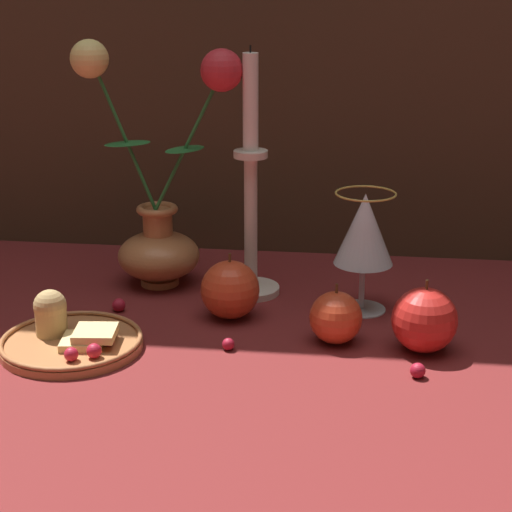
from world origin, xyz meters
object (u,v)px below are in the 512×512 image
object	(u,v)px
vase	(159,211)
candlestick	(251,205)
plate_with_pastries	(69,336)
wine_glass	(364,233)
apple_beside_vase	(336,318)
apple_near_glass	(424,320)
apple_at_table_edge	(230,290)

from	to	relation	value
vase	candlestick	xyz separation A→B (m)	(0.14, -0.02, 0.02)
plate_with_pastries	wine_glass	distance (m)	0.42
plate_with_pastries	apple_beside_vase	distance (m)	0.34
apple_near_glass	apple_at_table_edge	world-z (taller)	apple_near_glass
apple_beside_vase	apple_at_table_edge	distance (m)	0.16
apple_beside_vase	apple_at_table_edge	world-z (taller)	apple_at_table_edge
wine_glass	apple_near_glass	xyz separation A→B (m)	(0.08, -0.13, -0.07)
plate_with_pastries	apple_beside_vase	bearing A→B (deg)	9.99
candlestick	apple_at_table_edge	distance (m)	0.14
candlestick	wine_glass	bearing A→B (deg)	-15.93
apple_at_table_edge	wine_glass	bearing A→B (deg)	15.71
plate_with_pastries	apple_near_glass	xyz separation A→B (m)	(0.45, 0.05, 0.03)
vase	apple_beside_vase	world-z (taller)	vase
vase	apple_beside_vase	xyz separation A→B (m)	(0.27, -0.18, -0.08)
apple_beside_vase	apple_near_glass	size ratio (longest dim) A/B	0.85
apple_at_table_edge	apple_near_glass	bearing A→B (deg)	-16.48
wine_glass	apple_beside_vase	world-z (taller)	wine_glass
apple_at_table_edge	plate_with_pastries	bearing A→B (deg)	-146.63
plate_with_pastries	apple_at_table_edge	xyz separation A→B (m)	(0.19, 0.12, 0.03)
vase	apple_near_glass	distance (m)	0.43
candlestick	apple_at_table_edge	bearing A→B (deg)	-99.39
apple_near_glass	apple_at_table_edge	size ratio (longest dim) A/B	1.02
plate_with_pastries	wine_glass	world-z (taller)	wine_glass
apple_beside_vase	plate_with_pastries	bearing A→B (deg)	-170.01
vase	wine_glass	xyz separation A→B (m)	(0.30, -0.06, -0.00)
wine_glass	apple_beside_vase	bearing A→B (deg)	-105.69
plate_with_pastries	apple_at_table_edge	distance (m)	0.23
candlestick	vase	bearing A→B (deg)	173.40
apple_near_glass	plate_with_pastries	bearing A→B (deg)	-173.92
wine_glass	candlestick	world-z (taller)	candlestick
wine_glass	apple_at_table_edge	world-z (taller)	wine_glass
wine_glass	apple_at_table_edge	distance (m)	0.20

